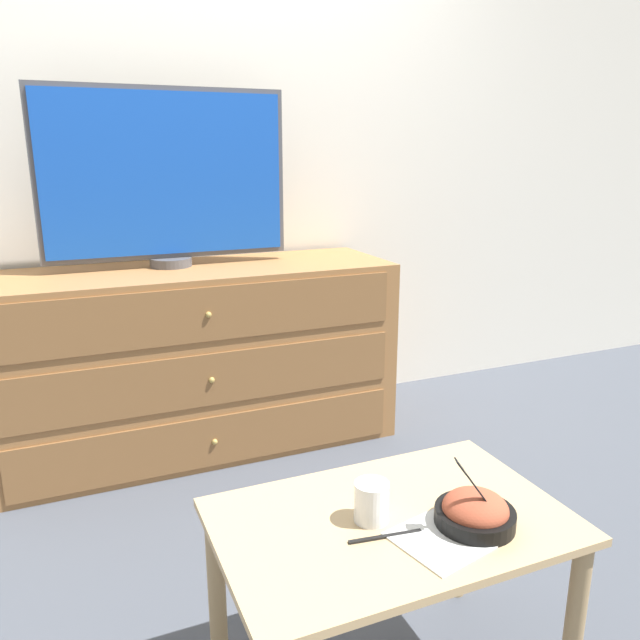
{
  "coord_description": "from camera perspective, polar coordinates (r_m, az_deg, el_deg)",
  "views": [
    {
      "loc": [
        -0.63,
        -2.89,
        1.28
      ],
      "look_at": [
        -0.01,
        -1.44,
        0.85
      ],
      "focal_mm": 35.0,
      "sensor_mm": 36.0,
      "label": 1
    }
  ],
  "objects": [
    {
      "name": "knife",
      "position": [
        1.43,
        5.99,
        -19.09
      ],
      "size": [
        0.17,
        0.03,
        0.01
      ],
      "color": "black",
      "rests_on": "coffee_table"
    },
    {
      "name": "tv",
      "position": [
        2.7,
        -13.95,
        12.55
      ],
      "size": [
        1.01,
        0.17,
        0.73
      ],
      "color": "#515156",
      "rests_on": "dresser"
    },
    {
      "name": "dresser",
      "position": [
        2.77,
        -11.22,
        -3.53
      ],
      "size": [
        1.7,
        0.57,
        0.8
      ],
      "color": "#9E6B3D",
      "rests_on": "ground_plane"
    },
    {
      "name": "wall_back",
      "position": [
        2.98,
        -11.2,
        15.34
      ],
      "size": [
        12.0,
        0.05,
        2.6
      ],
      "color": "white",
      "rests_on": "ground_plane"
    },
    {
      "name": "drink_cup",
      "position": [
        1.46,
        4.72,
        -16.43
      ],
      "size": [
        0.08,
        0.08,
        0.09
      ],
      "color": "beige",
      "rests_on": "coffee_table"
    },
    {
      "name": "coffee_table",
      "position": [
        1.54,
        6.47,
        -20.08
      ],
      "size": [
        0.8,
        0.51,
        0.48
      ],
      "color": "tan",
      "rests_on": "ground_plane"
    },
    {
      "name": "napkin",
      "position": [
        1.43,
        10.95,
        -19.08
      ],
      "size": [
        0.22,
        0.22,
        0.0
      ],
      "color": "white",
      "rests_on": "coffee_table"
    },
    {
      "name": "takeout_bowl",
      "position": [
        1.48,
        13.99,
        -16.7
      ],
      "size": [
        0.18,
        0.18,
        0.17
      ],
      "color": "black",
      "rests_on": "coffee_table"
    },
    {
      "name": "ground_plane",
      "position": [
        3.22,
        -9.9,
        -8.43
      ],
      "size": [
        12.0,
        12.0,
        0.0
      ],
      "primitive_type": "plane",
      "color": "#474C56"
    }
  ]
}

